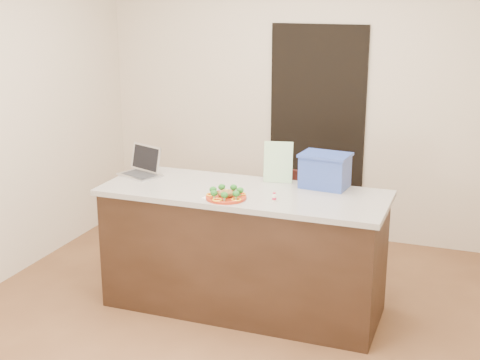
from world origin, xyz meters
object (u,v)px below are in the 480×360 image
(plate, at_px, (226,197))
(chair, at_px, (292,216))
(yogurt_bottle, at_px, (274,198))
(blue_box, at_px, (325,170))
(laptop, at_px, (143,167))
(island, at_px, (243,250))
(napkin, at_px, (219,197))

(plate, bearing_deg, chair, 79.29)
(yogurt_bottle, distance_m, chair, 1.05)
(blue_box, bearing_deg, laptop, -168.08)
(island, bearing_deg, napkin, -113.38)
(island, bearing_deg, yogurt_bottle, -30.03)
(laptop, bearing_deg, blue_box, 27.42)
(plate, bearing_deg, laptop, 157.08)
(yogurt_bottle, xyz_separation_m, laptop, (-1.16, 0.29, 0.03))
(laptop, distance_m, blue_box, 1.41)
(napkin, height_order, chair, napkin)
(plate, xyz_separation_m, blue_box, (0.57, 0.50, 0.12))
(yogurt_bottle, relative_size, chair, 0.07)
(blue_box, bearing_deg, plate, -132.72)
(napkin, relative_size, chair, 0.20)
(yogurt_bottle, height_order, laptop, laptop)
(napkin, xyz_separation_m, laptop, (-0.78, 0.36, 0.06))
(laptop, relative_size, blue_box, 0.99)
(chair, bearing_deg, laptop, -147.15)
(yogurt_bottle, bearing_deg, napkin, -170.97)
(plate, bearing_deg, yogurt_bottle, 10.12)
(blue_box, relative_size, chair, 0.43)
(laptop, xyz_separation_m, blue_box, (1.40, 0.15, 0.07))
(laptop, distance_m, chair, 1.31)
(yogurt_bottle, xyz_separation_m, chair, (-0.14, 0.94, -0.46))
(plate, distance_m, laptop, 0.91)
(yogurt_bottle, relative_size, laptop, 0.17)
(napkin, height_order, blue_box, blue_box)
(plate, height_order, blue_box, blue_box)
(blue_box, bearing_deg, napkin, -135.10)
(island, height_order, chair, island)
(island, height_order, yogurt_bottle, yogurt_bottle)
(blue_box, distance_m, chair, 0.84)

